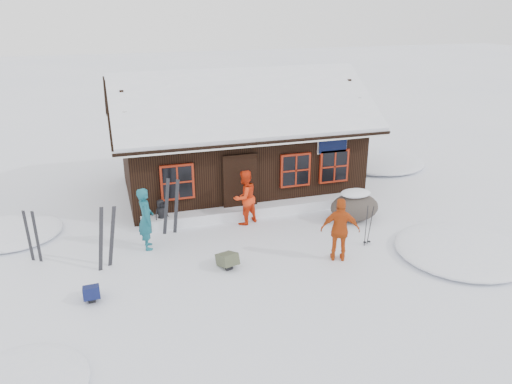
% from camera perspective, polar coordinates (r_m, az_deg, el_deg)
% --- Properties ---
extents(ground, '(120.00, 120.00, 0.00)m').
position_cam_1_polar(ground, '(14.07, -2.66, -6.81)').
color(ground, white).
rests_on(ground, ground).
extents(mountain_hut, '(8.90, 6.09, 4.42)m').
position_cam_1_polar(mountain_hut, '(18.34, -2.19, 5.20)').
color(mountain_hut, black).
rests_on(mountain_hut, ground).
extents(snow_drift, '(7.60, 0.60, 0.35)m').
position_cam_1_polar(snow_drift, '(16.33, 0.40, -2.02)').
color(snow_drift, white).
rests_on(snow_drift, ground).
extents(snow_mounds, '(20.60, 13.20, 0.48)m').
position_cam_1_polar(snow_mounds, '(16.10, 1.34, -3.05)').
color(snow_mounds, white).
rests_on(snow_mounds, ground).
extents(skier_teal, '(0.45, 0.67, 1.80)m').
position_cam_1_polar(skier_teal, '(14.22, -12.47, -2.98)').
color(skier_teal, '#145562').
rests_on(skier_teal, ground).
extents(skier_orange_left, '(1.05, 0.97, 1.74)m').
position_cam_1_polar(skier_orange_left, '(15.45, -1.31, -0.61)').
color(skier_orange_left, red).
rests_on(skier_orange_left, ground).
extents(skier_orange_right, '(1.12, 0.79, 1.77)m').
position_cam_1_polar(skier_orange_right, '(13.44, 9.60, -4.29)').
color(skier_orange_right, '#BA4513').
rests_on(skier_orange_right, ground).
extents(skier_crouched, '(0.53, 0.44, 0.92)m').
position_cam_1_polar(skier_crouched, '(15.57, -10.78, -2.45)').
color(skier_crouched, black).
rests_on(skier_crouched, ground).
extents(boulder, '(1.57, 1.18, 0.91)m').
position_cam_1_polar(boulder, '(16.13, 11.20, -1.63)').
color(boulder, '#48403A').
rests_on(boulder, ground).
extents(ski_pair_left, '(0.62, 0.25, 1.74)m').
position_cam_1_polar(ski_pair_left, '(13.49, -16.72, -5.10)').
color(ski_pair_left, black).
rests_on(ski_pair_left, ground).
extents(ski_pair_mid, '(0.33, 0.20, 1.51)m').
position_cam_1_polar(ski_pair_mid, '(14.53, -24.17, -4.73)').
color(ski_pair_mid, black).
rests_on(ski_pair_mid, ground).
extents(ski_pair_right, '(0.58, 0.24, 1.79)m').
position_cam_1_polar(ski_pair_right, '(14.98, -9.66, -1.73)').
color(ski_pair_right, black).
rests_on(ski_pair_right, ground).
extents(ski_poles, '(0.22, 0.11, 1.24)m').
position_cam_1_polar(ski_poles, '(14.54, 12.70, -3.82)').
color(ski_poles, black).
rests_on(ski_poles, ground).
extents(backpack_blue, '(0.40, 0.52, 0.27)m').
position_cam_1_polar(backpack_blue, '(12.50, -18.26, -11.09)').
color(backpack_blue, '#0F1643').
rests_on(backpack_blue, ground).
extents(backpack_olive, '(0.56, 0.66, 0.31)m').
position_cam_1_polar(backpack_olive, '(13.23, -3.28, -7.97)').
color(backpack_olive, '#444934').
rests_on(backpack_olive, ground).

